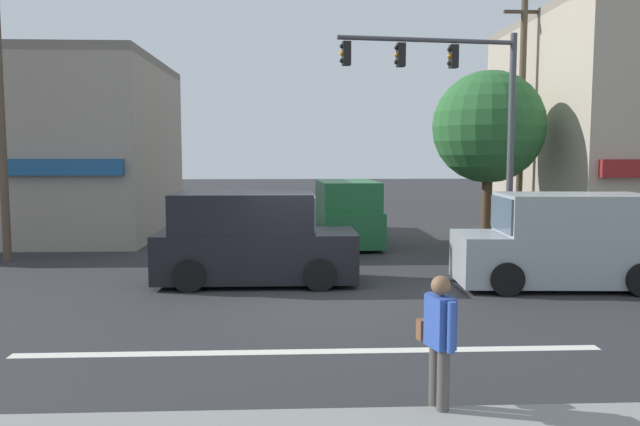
% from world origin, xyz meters
% --- Properties ---
extents(ground_plane, '(120.00, 120.00, 0.00)m').
position_xyz_m(ground_plane, '(0.00, 0.00, 0.00)').
color(ground_plane, '#2B2B2D').
extents(lane_marking_stripe, '(9.00, 0.24, 0.01)m').
position_xyz_m(lane_marking_stripe, '(0.00, -3.50, 0.00)').
color(lane_marking_stripe, silver).
rests_on(lane_marking_stripe, ground).
extents(street_tree, '(3.49, 3.49, 5.58)m').
position_xyz_m(street_tree, '(5.89, 6.56, 3.82)').
color(street_tree, '#4C3823').
rests_on(street_tree, ground).
extents(utility_pole_near_left, '(1.40, 0.22, 8.38)m').
position_xyz_m(utility_pole_near_left, '(-8.28, 4.97, 4.34)').
color(utility_pole_near_left, brown).
rests_on(utility_pole_near_left, ground).
extents(utility_pole_far_right, '(1.40, 0.22, 8.11)m').
position_xyz_m(utility_pole_far_right, '(7.52, 8.20, 4.21)').
color(utility_pole_far_right, brown).
rests_on(utility_pole_far_right, ground).
extents(traffic_light_mast, '(4.86, 0.79, 6.20)m').
position_xyz_m(traffic_light_mast, '(4.37, 3.77, 4.30)').
color(traffic_light_mast, '#47474C').
rests_on(traffic_light_mast, ground).
extents(van_waiting_far, '(4.61, 2.05, 2.11)m').
position_xyz_m(van_waiting_far, '(-1.18, 1.62, 1.01)').
color(van_waiting_far, black).
rests_on(van_waiting_far, ground).
extents(van_crossing_leftbound, '(4.70, 2.25, 2.11)m').
position_xyz_m(van_crossing_leftbound, '(5.86, 0.87, 1.01)').
color(van_crossing_leftbound, '#999EA3').
rests_on(van_crossing_leftbound, ground).
extents(van_crossing_center, '(2.22, 4.69, 2.11)m').
position_xyz_m(van_crossing_center, '(1.54, 7.75, 1.01)').
color(van_crossing_center, '#1E6033').
rests_on(van_crossing_center, ground).
extents(pedestrian_foreground_with_bag, '(0.36, 0.69, 1.67)m').
position_xyz_m(pedestrian_foreground_with_bag, '(1.38, -6.01, 0.95)').
color(pedestrian_foreground_with_bag, '#4C4742').
rests_on(pedestrian_foreground_with_bag, ground).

